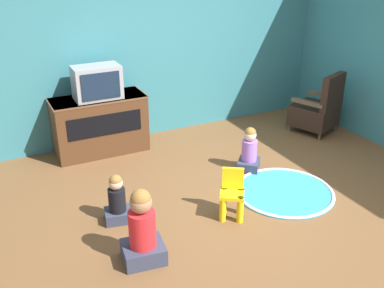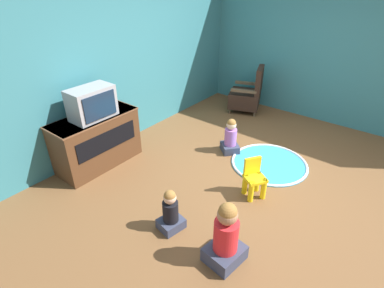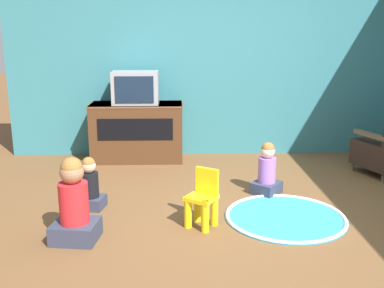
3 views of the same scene
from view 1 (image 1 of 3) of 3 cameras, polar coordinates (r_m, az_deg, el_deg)
The scene contains 10 objects.
ground_plane at distance 5.10m, azimuth 8.76°, elevation -6.97°, with size 30.00×30.00×0.00m, color brown.
wall_back at distance 6.45m, azimuth -4.80°, elevation 12.96°, with size 5.46×0.12×2.72m.
tv_cabinet at distance 6.12m, azimuth -11.61°, elevation 2.50°, with size 1.23×0.53×0.77m.
television at distance 5.89m, azimuth -11.97°, elevation 7.66°, with size 0.60×0.36×0.43m.
black_armchair at distance 6.91m, azimuth 15.65°, elevation 4.16°, with size 0.72×0.75×0.92m.
yellow_kid_chair at distance 4.67m, azimuth 5.10°, elevation -6.74°, with size 0.33×0.33×0.52m.
play_mat at distance 5.28m, azimuth 11.62°, elevation -5.93°, with size 1.14×1.14×0.04m.
child_watching_left at distance 4.64m, azimuth -9.49°, elevation -7.17°, with size 0.31×0.28×0.52m.
child_watching_center at distance 5.61m, azimuth 7.29°, elevation -0.96°, with size 0.38×0.38×0.57m.
child_watching_right at distance 4.03m, azimuth -6.32°, elevation -10.88°, with size 0.41×0.37×0.72m.
Camera 1 is at (-2.61, -3.51, 2.63)m, focal length 42.00 mm.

